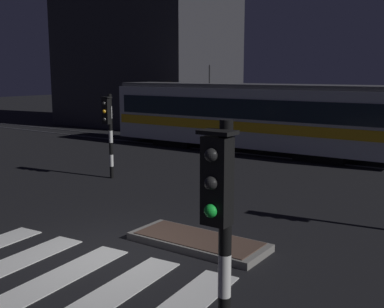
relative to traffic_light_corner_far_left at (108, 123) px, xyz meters
The scene contains 9 objects.
ground_plane 7.58m from the traffic_light_corner_far_left, 44.21° to the right, with size 120.00×120.00×0.00m, color black.
rail_near 9.29m from the traffic_light_corner_far_left, 54.71° to the left, with size 80.00×0.12×0.03m, color #59595E.
rail_far 10.47m from the traffic_light_corner_far_left, 59.33° to the left, with size 80.00×0.12×0.03m, color #59595E.
crosswalk_zebra 9.20m from the traffic_light_corner_far_left, 54.28° to the right, with size 6.23×5.02×0.02m.
traffic_island 7.66m from the traffic_light_corner_far_left, 30.65° to the right, with size 3.12×1.24×0.18m.
traffic_light_corner_far_left is the anchor object (origin of this frame).
traffic_light_corner_near_right 12.55m from the traffic_light_corner_far_left, 40.30° to the right, with size 0.36×0.42×3.32m.
tram 8.21m from the traffic_light_corner_far_left, 81.62° to the left, with size 14.39×2.58×4.15m.
building_backdrop 18.90m from the traffic_light_corner_far_left, 125.64° to the left, with size 11.61×8.00×12.76m, color #2D2D33.
Camera 1 is at (6.75, -7.04, 3.79)m, focal length 44.51 mm.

